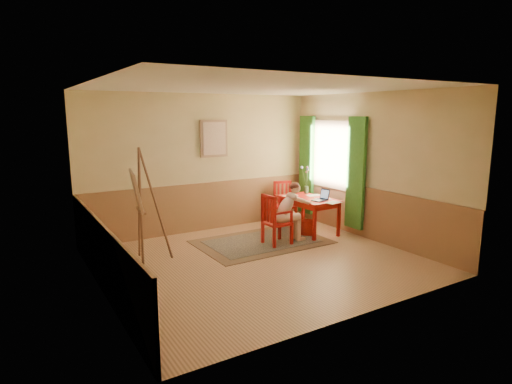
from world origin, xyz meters
TOP-DOWN VIEW (x-y plane):
  - room at (0.00, 0.00)m, footprint 5.04×4.54m
  - wainscot at (0.00, 0.80)m, footprint 5.00×4.50m
  - window at (2.42, 1.10)m, footprint 0.12×2.01m
  - wall_portrait at (0.25, 2.20)m, footprint 0.60×0.05m
  - rug at (0.57, 0.87)m, footprint 2.42×1.63m
  - table at (1.75, 0.95)m, footprint 0.75×1.22m
  - chair_left at (0.69, 0.60)m, footprint 0.46×0.44m
  - chair_back at (1.76, 1.82)m, footprint 0.52×0.53m
  - figure at (1.01, 0.61)m, footprint 0.84×0.37m
  - laptop at (1.81, 0.64)m, footprint 0.38×0.28m
  - papers at (1.84, 0.87)m, footprint 0.78×1.28m
  - vase at (2.01, 1.38)m, footprint 0.21×0.29m
  - wastebasket at (1.60, 0.81)m, footprint 0.37×0.37m
  - easel at (-1.68, 1.00)m, footprint 0.69×0.84m

SIDE VIEW (x-z plane):
  - rug at x=0.57m, z-range 0.00..0.02m
  - wastebasket at x=1.60m, z-range 0.00..0.30m
  - chair_back at x=1.76m, z-range 0.00..0.93m
  - chair_left at x=0.69m, z-range 0.00..0.96m
  - wainscot at x=0.00m, z-range 0.00..1.00m
  - figure at x=1.01m, z-range 0.06..1.19m
  - table at x=1.75m, z-range 0.27..0.99m
  - papers at x=1.84m, z-range 0.72..0.73m
  - laptop at x=1.81m, z-range 0.66..0.87m
  - vase at x=2.01m, z-range 0.69..1.29m
  - easel at x=-1.68m, z-range 0.17..2.06m
  - window at x=2.42m, z-range 0.25..2.45m
  - room at x=0.00m, z-range -0.02..2.82m
  - wall_portrait at x=0.25m, z-range 1.52..2.28m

